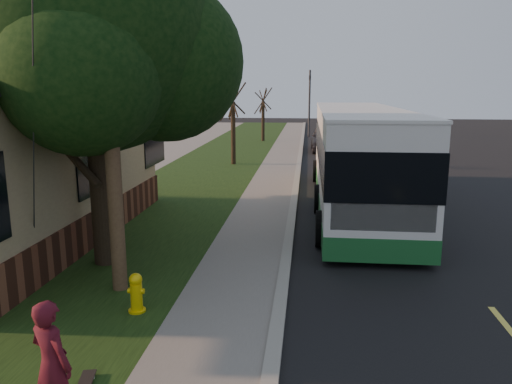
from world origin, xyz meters
TOP-DOWN VIEW (x-y plane):
  - ground at (0.00, 0.00)m, footprint 120.00×120.00m
  - road at (4.00, 10.00)m, footprint 8.00×80.00m
  - curb at (0.00, 10.00)m, footprint 0.25×80.00m
  - sidewalk at (-1.00, 10.00)m, footprint 2.00×80.00m
  - grass_verge at (-4.50, 10.00)m, footprint 5.00×80.00m
  - fire_hydrant at (-2.60, 0.00)m, footprint 0.32×0.32m
  - utility_pole at (-3.31, 0.99)m, footprint 2.86×3.21m
  - leafy_tree at (-4.17, 2.65)m, footprint 6.30×6.00m
  - bare_tree_near at (-3.50, 18.00)m, footprint 1.38×1.21m
  - bare_tree_far at (-3.00, 30.00)m, footprint 1.38×1.21m
  - traffic_signal at (0.50, 34.00)m, footprint 0.18×0.22m
  - transit_bus at (2.17, 9.03)m, footprint 2.92×12.64m
  - skateboarder at (-2.50, -3.18)m, footprint 0.71×0.61m
  - distant_car at (1.65, 24.69)m, footprint 2.07×4.88m

SIDE VIEW (x-z plane):
  - ground at x=0.00m, z-range 0.00..0.00m
  - road at x=4.00m, z-range 0.00..0.01m
  - grass_verge at x=-4.50m, z-range 0.00..0.07m
  - sidewalk at x=-1.00m, z-range 0.00..0.08m
  - curb at x=0.00m, z-range 0.00..0.12m
  - fire_hydrant at x=-2.60m, z-range 0.06..0.80m
  - distant_car at x=1.65m, z-range 0.00..1.65m
  - skateboarder at x=-2.50m, z-range 0.07..1.71m
  - transit_bus at x=2.17m, z-range 0.11..3.53m
  - bare_tree_far at x=-3.00m, z-range -0.01..4.02m
  - bare_tree_near at x=-3.50m, z-range 0.00..4.30m
  - traffic_signal at x=0.50m, z-range 0.41..5.91m
  - utility_pole at x=-3.31m, z-range 0.10..9.17m
  - leafy_tree at x=-4.17m, z-range 1.27..9.07m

